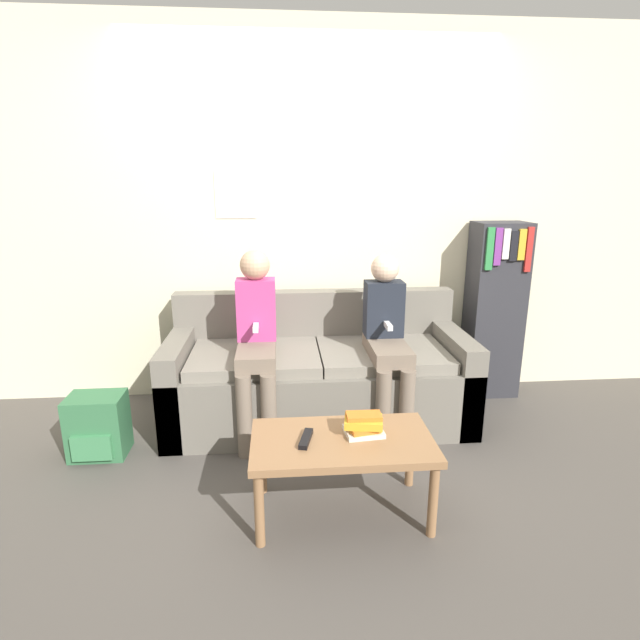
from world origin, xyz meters
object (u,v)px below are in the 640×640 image
at_px(coffee_table, 342,448).
at_px(backpack, 98,426).
at_px(couch, 318,377).
at_px(person_right, 387,335).
at_px(person_left, 256,335).
at_px(bookshelf, 494,310).
at_px(tv_remote, 306,439).

distance_m(coffee_table, backpack, 1.50).
xyz_separation_m(couch, person_right, (0.41, -0.19, 0.35)).
xyz_separation_m(couch, coffee_table, (0.03, -1.03, 0.06)).
xyz_separation_m(coffee_table, person_left, (-0.42, 0.84, 0.31)).
relative_size(person_right, bookshelf, 0.87).
bearing_deg(tv_remote, couch, 95.94).
xyz_separation_m(couch, backpack, (-1.32, -0.38, -0.11)).
height_order(coffee_table, backpack, coffee_table).
relative_size(couch, tv_remote, 11.16).
height_order(person_right, bookshelf, bookshelf).
distance_m(person_left, person_right, 0.81).
bearing_deg(coffee_table, backpack, 154.35).
distance_m(person_right, backpack, 1.80).
height_order(couch, backpack, couch).
relative_size(coffee_table, backpack, 2.31).
height_order(couch, coffee_table, couch).
bearing_deg(coffee_table, couch, 91.67).
bearing_deg(tv_remote, bookshelf, 56.44).
bearing_deg(backpack, bookshelf, 14.82).
bearing_deg(bookshelf, couch, -166.49).
bearing_deg(person_left, backpack, -167.99).
distance_m(tv_remote, bookshelf, 2.00).
xyz_separation_m(person_left, person_right, (0.81, -0.01, -0.02)).
xyz_separation_m(couch, bookshelf, (1.32, 0.32, 0.36)).
bearing_deg(backpack, person_left, 12.01).
distance_m(coffee_table, bookshelf, 1.89).
bearing_deg(person_right, couch, 155.39).
xyz_separation_m(person_left, backpack, (-0.92, -0.20, -0.47)).
height_order(person_left, person_right, person_left).
xyz_separation_m(tv_remote, bookshelf, (1.46, 1.35, 0.24)).
relative_size(coffee_table, person_left, 0.74).
bearing_deg(coffee_table, person_right, 65.40).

